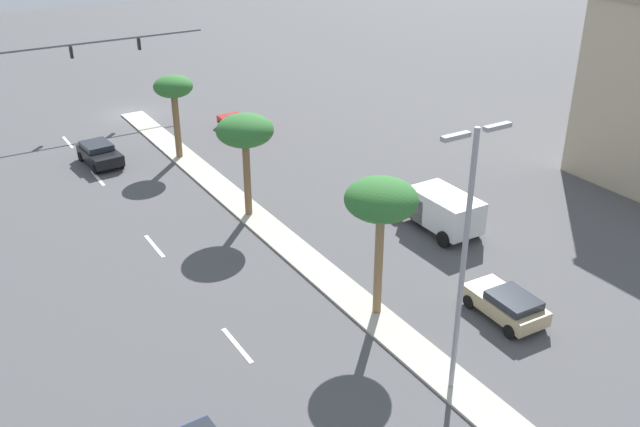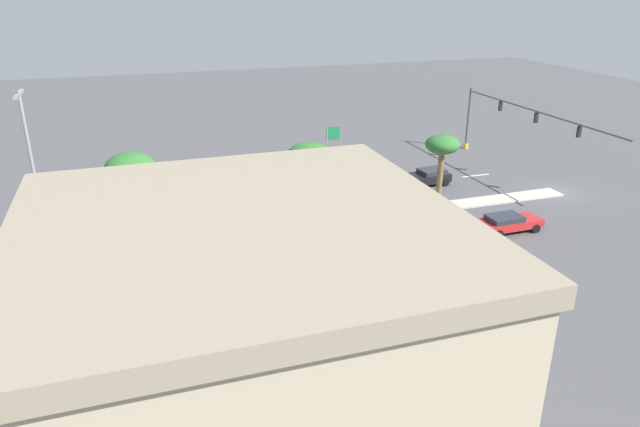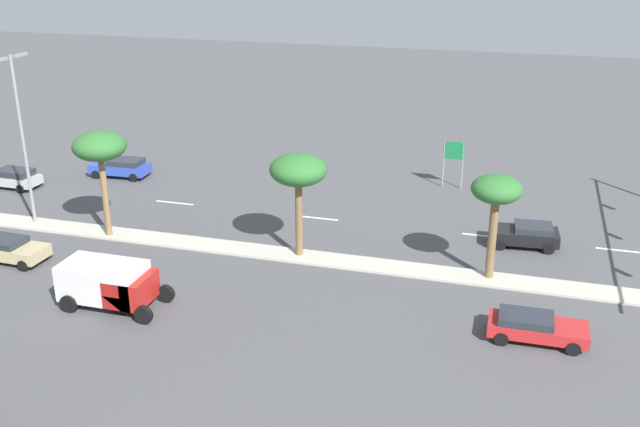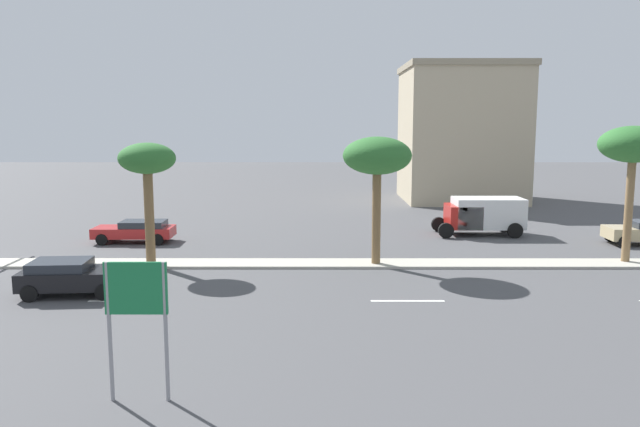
% 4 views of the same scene
% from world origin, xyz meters
% --- Properties ---
extents(ground_plane, '(160.00, 160.00, 0.00)m').
position_xyz_m(ground_plane, '(0.00, 27.24, 0.00)').
color(ground_plane, '#4C4C4F').
extents(median_curb, '(1.80, 70.03, 0.12)m').
position_xyz_m(median_curb, '(0.00, 35.02, 0.06)').
color(median_curb, '#B7B2A3').
rests_on(median_curb, ground).
extents(lane_stripe_trailing, '(0.20, 2.80, 0.01)m').
position_xyz_m(lane_stripe_trailing, '(6.12, 4.00, 0.01)').
color(lane_stripe_trailing, silver).
rests_on(lane_stripe_trailing, ground).
extents(lane_stripe_leading, '(0.20, 2.80, 0.01)m').
position_xyz_m(lane_stripe_leading, '(6.12, 11.80, 0.01)').
color(lane_stripe_leading, silver).
rests_on(lane_stripe_leading, ground).
extents(lane_stripe_center, '(0.20, 2.80, 0.01)m').
position_xyz_m(lane_stripe_center, '(6.12, 22.53, 0.01)').
color(lane_stripe_center, silver).
rests_on(lane_stripe_center, ground).
extents(lane_stripe_mid, '(0.20, 2.80, 0.01)m').
position_xyz_m(lane_stripe_mid, '(6.12, 32.73, 0.01)').
color(lane_stripe_mid, silver).
rests_on(lane_stripe_mid, ground).
extents(traffic_signal_gantry, '(21.40, 0.53, 6.41)m').
position_xyz_m(traffic_signal_gantry, '(8.35, -0.10, 4.49)').
color(traffic_signal_gantry, '#515459').
rests_on(traffic_signal_gantry, ground).
extents(directional_road_sign, '(0.10, 1.50, 3.44)m').
position_xyz_m(directional_road_sign, '(14.62, 14.85, 2.47)').
color(directional_road_sign, gray).
rests_on(directional_road_sign, ground).
extents(commercial_building, '(9.94, 10.08, 11.74)m').
position_xyz_m(commercial_building, '(-25.50, 31.42, 5.89)').
color(commercial_building, tan).
rests_on(commercial_building, ground).
extents(palm_tree_leading, '(2.63, 2.63, 5.69)m').
position_xyz_m(palm_tree_leading, '(0.23, 11.19, 4.86)').
color(palm_tree_leading, brown).
rests_on(palm_tree_leading, median_curb).
extents(palm_tree_outboard, '(3.20, 3.20, 5.97)m').
position_xyz_m(palm_tree_outboard, '(0.15, 21.83, 5.09)').
color(palm_tree_outboard, brown).
rests_on(palm_tree_outboard, median_curb).
extents(palm_tree_far, '(3.14, 3.14, 6.46)m').
position_xyz_m(palm_tree_far, '(-0.30, 33.88, 5.59)').
color(palm_tree_far, olive).
rests_on(palm_tree_far, median_curb).
extents(street_lamp_center, '(2.90, 0.24, 10.54)m').
position_xyz_m(street_lamp_center, '(0.21, 39.53, 6.25)').
color(street_lamp_center, gray).
rests_on(street_lamp_center, median_curb).
extents(sedan_blue_front, '(2.17, 4.49, 1.40)m').
position_xyz_m(sedan_blue_front, '(10.20, 39.17, 0.76)').
color(sedan_blue_front, '#2D47AD').
rests_on(sedan_blue_front, ground).
extents(sedan_black_outboard, '(2.30, 4.06, 1.38)m').
position_xyz_m(sedan_black_outboard, '(5.23, 9.44, 0.75)').
color(sedan_black_outboard, black).
rests_on(sedan_black_outboard, ground).
extents(sedan_tan_right, '(2.10, 3.88, 1.33)m').
position_xyz_m(sedan_tan_right, '(-5.02, 37.17, 0.73)').
color(sedan_tan_right, tan).
rests_on(sedan_tan_right, ground).
extents(sedan_red_mid, '(1.99, 4.43, 1.24)m').
position_xyz_m(sedan_red_mid, '(-5.65, 8.76, 0.69)').
color(sedan_red_mid, red).
rests_on(sedan_red_mid, ground).
extents(box_truck, '(2.54, 5.23, 2.25)m').
position_xyz_m(box_truck, '(-8.12, 28.91, 1.26)').
color(box_truck, '#B21E19').
rests_on(box_truck, ground).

